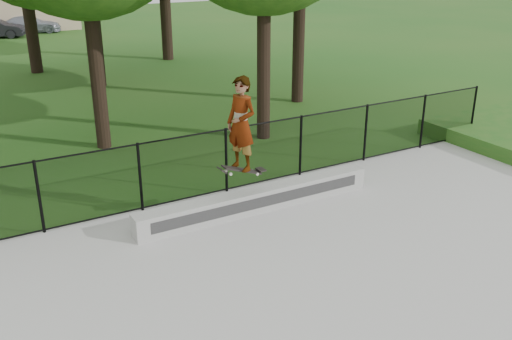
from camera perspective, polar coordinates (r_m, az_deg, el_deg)
name	(u,v)px	position (r m, az deg, el deg)	size (l,w,h in m)	color
ground	(413,337)	(8.88, 15.46, -15.78)	(100.00, 100.00, 0.00)	#1F5818
concrete_slab	(414,335)	(8.87, 15.48, -15.62)	(14.00, 12.00, 0.06)	#ACADA7
grind_ledge	(258,200)	(11.99, 0.17, -2.98)	(5.41, 0.40, 0.47)	#A5A6A1
car_c	(30,24)	(40.54, -21.66, 13.40)	(1.52, 3.43, 1.08)	#939AA7
skater_airborne	(241,125)	(11.01, -1.49, 4.49)	(0.81, 0.78, 2.07)	black
chainlink_fence	(226,160)	(12.72, -3.00, 0.99)	(16.06, 0.06, 1.50)	black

